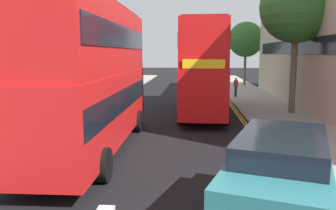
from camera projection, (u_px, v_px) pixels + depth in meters
The scene contains 10 objects.
sidewalk_right at pixel (288, 125), 18.24m from camera, with size 4.00×80.00×0.14m, color #9E9991.
sidewalk_left at pixel (48, 121), 19.15m from camera, with size 4.00×80.00×0.14m, color #9E9991.
kerb_line_outer at pixel (255, 134), 16.42m from camera, with size 0.10×56.00×0.01m, color yellow.
kerb_line_inner at pixel (251, 134), 16.43m from camera, with size 0.10×56.00×0.01m, color yellow.
double_decker_bus_away at pixel (92, 73), 13.27m from camera, with size 2.84×10.82×5.64m.
double_decker_bus_oncoming at pixel (204, 66), 21.66m from camera, with size 3.12×10.89×5.64m.
taxi_minivan at pixel (279, 186), 7.16m from camera, with size 3.28×5.16×2.12m.
pedestrian_far at pixel (236, 87), 29.23m from camera, with size 0.34×0.22×1.62m.
street_tree_near at pixel (246, 40), 39.18m from camera, with size 3.95×3.95×7.17m.
street_tree_mid at pixel (297, 7), 20.59m from camera, with size 4.37×4.37×8.60m.
Camera 1 is at (1.44, -2.29, 3.79)m, focal length 37.14 mm.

